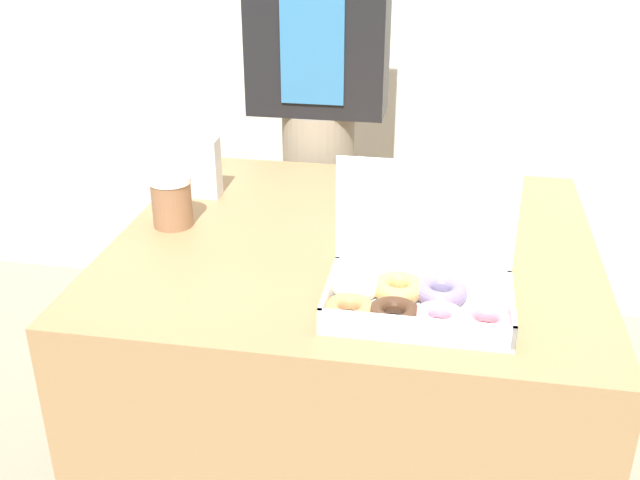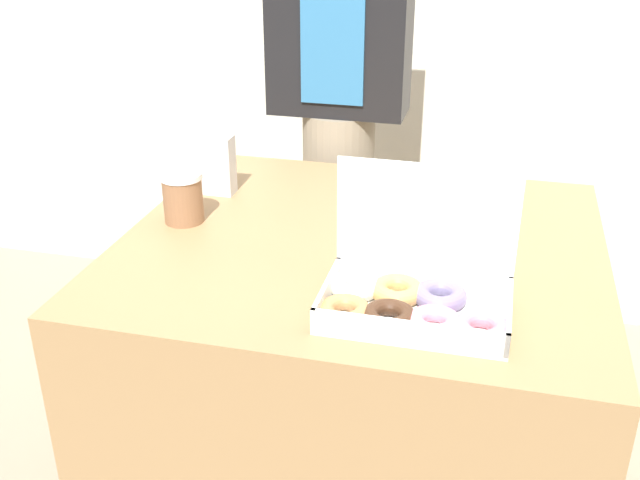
{
  "view_description": "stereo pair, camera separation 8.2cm",
  "coord_description": "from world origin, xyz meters",
  "px_view_note": "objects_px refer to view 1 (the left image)",
  "views": [
    {
      "loc": [
        0.18,
        -1.39,
        1.43
      ],
      "look_at": [
        -0.03,
        -0.22,
        0.86
      ],
      "focal_mm": 42.0,
      "sensor_mm": 36.0,
      "label": 1
    },
    {
      "loc": [
        0.26,
        -1.37,
        1.43
      ],
      "look_at": [
        -0.03,
        -0.22,
        0.86
      ],
      "focal_mm": 42.0,
      "sensor_mm": 36.0,
      "label": 2
    }
  ],
  "objects_px": {
    "napkin_holder": "(199,167)",
    "person_customer": "(318,89)",
    "coffee_cup": "(171,201)",
    "donut_box": "(413,292)"
  },
  "relations": [
    {
      "from": "donut_box",
      "to": "coffee_cup",
      "type": "relative_size",
      "value": 3.16
    },
    {
      "from": "napkin_holder",
      "to": "person_customer",
      "type": "height_order",
      "value": "person_customer"
    },
    {
      "from": "donut_box",
      "to": "napkin_holder",
      "type": "xyz_separation_m",
      "value": [
        -0.53,
        0.44,
        0.03
      ]
    },
    {
      "from": "person_customer",
      "to": "napkin_holder",
      "type": "bearing_deg",
      "value": -116.26
    },
    {
      "from": "napkin_holder",
      "to": "person_customer",
      "type": "relative_size",
      "value": 0.09
    },
    {
      "from": "person_customer",
      "to": "donut_box",
      "type": "bearing_deg",
      "value": -69.56
    },
    {
      "from": "napkin_holder",
      "to": "coffee_cup",
      "type": "bearing_deg",
      "value": -91.29
    },
    {
      "from": "donut_box",
      "to": "person_customer",
      "type": "distance_m",
      "value": 0.92
    },
    {
      "from": "coffee_cup",
      "to": "person_customer",
      "type": "distance_m",
      "value": 0.64
    },
    {
      "from": "napkin_holder",
      "to": "person_customer",
      "type": "distance_m",
      "value": 0.47
    }
  ]
}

